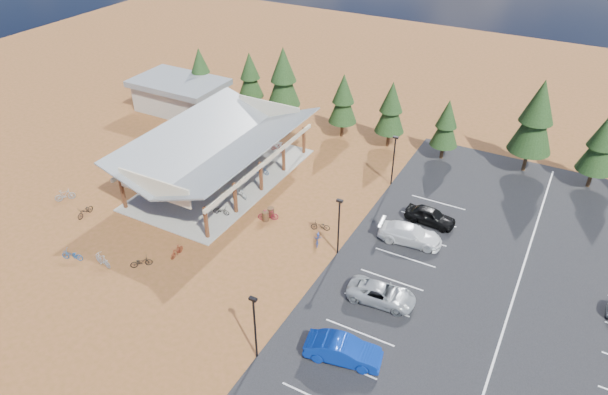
# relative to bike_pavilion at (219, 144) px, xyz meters

# --- Properties ---
(ground) EXTENTS (140.00, 140.00, 0.00)m
(ground) POSITION_rel_bike_pavilion_xyz_m (10.00, -7.00, -3.82)
(ground) COLOR brown
(ground) RESTS_ON ground
(asphalt_lot) EXTENTS (27.00, 44.00, 0.04)m
(asphalt_lot) POSITION_rel_bike_pavilion_xyz_m (28.50, -4.00, -3.80)
(asphalt_lot) COLOR black
(asphalt_lot) RESTS_ON ground
(concrete_pad) EXTENTS (10.60, 18.60, 0.10)m
(concrete_pad) POSITION_rel_bike_pavilion_xyz_m (0.00, 0.00, -3.77)
(concrete_pad) COLOR gray
(concrete_pad) RESTS_ON ground
(bike_pavilion) EXTENTS (11.65, 19.40, 4.97)m
(bike_pavilion) POSITION_rel_bike_pavilion_xyz_m (0.00, 0.00, 0.00)
(bike_pavilion) COLOR #4E2816
(bike_pavilion) RESTS_ON concrete_pad
(outbuilding) EXTENTS (11.00, 7.00, 3.90)m
(outbuilding) POSITION_rel_bike_pavilion_xyz_m (-14.00, 11.00, -1.80)
(outbuilding) COLOR #ADA593
(outbuilding) RESTS_ON ground
(lamp_post_0) EXTENTS (0.50, 0.25, 5.14)m
(lamp_post_0) POSITION_rel_bike_pavilion_xyz_m (15.00, -17.00, -0.85)
(lamp_post_0) COLOR black
(lamp_post_0) RESTS_ON ground
(lamp_post_1) EXTENTS (0.50, 0.25, 5.14)m
(lamp_post_1) POSITION_rel_bike_pavilion_xyz_m (15.00, -5.00, -0.85)
(lamp_post_1) COLOR black
(lamp_post_1) RESTS_ON ground
(lamp_post_2) EXTENTS (0.50, 0.25, 5.14)m
(lamp_post_2) POSITION_rel_bike_pavilion_xyz_m (15.00, 7.00, -0.85)
(lamp_post_2) COLOR black
(lamp_post_2) RESTS_ON ground
(trash_bin_0) EXTENTS (0.60, 0.60, 0.90)m
(trash_bin_0) POSITION_rel_bike_pavilion_xyz_m (7.50, -3.95, -3.37)
(trash_bin_0) COLOR #492F1A
(trash_bin_0) RESTS_ON ground
(trash_bin_1) EXTENTS (0.60, 0.60, 0.90)m
(trash_bin_1) POSITION_rel_bike_pavilion_xyz_m (7.61, -3.21, -3.37)
(trash_bin_1) COLOR #492F1A
(trash_bin_1) RESTS_ON ground
(pine_0) EXTENTS (3.00, 3.00, 6.98)m
(pine_0) POSITION_rel_bike_pavilion_xyz_m (-13.25, 14.41, 0.44)
(pine_0) COLOR #382314
(pine_0) RESTS_ON ground
(pine_1) EXTENTS (3.09, 3.09, 7.20)m
(pine_1) POSITION_rel_bike_pavilion_xyz_m (-6.54, 15.37, 0.57)
(pine_1) COLOR #382314
(pine_1) RESTS_ON ground
(pine_2) EXTENTS (3.84, 3.84, 8.95)m
(pine_2) POSITION_rel_bike_pavilion_xyz_m (-1.28, 14.35, 1.64)
(pine_2) COLOR #382314
(pine_2) RESTS_ON ground
(pine_3) EXTENTS (3.13, 3.13, 7.28)m
(pine_3) POSITION_rel_bike_pavilion_xyz_m (6.38, 14.12, 0.62)
(pine_3) COLOR #382314
(pine_3) RESTS_ON ground
(pine_4) EXTENTS (3.16, 3.16, 7.35)m
(pine_4) POSITION_rel_bike_pavilion_xyz_m (11.82, 14.29, 0.66)
(pine_4) COLOR #382314
(pine_4) RESTS_ON ground
(pine_5) EXTENTS (2.82, 2.82, 6.57)m
(pine_5) POSITION_rel_bike_pavilion_xyz_m (17.76, 14.37, 0.18)
(pine_5) COLOR #382314
(pine_5) RESTS_ON ground
(pine_6) EXTENTS (4.15, 4.15, 9.67)m
(pine_6) POSITION_rel_bike_pavilion_xyz_m (25.78, 15.82, 2.08)
(pine_6) COLOR #382314
(pine_6) RESTS_ON ground
(pine_7) EXTENTS (3.30, 3.30, 7.69)m
(pine_7) POSITION_rel_bike_pavilion_xyz_m (31.79, 15.64, 0.87)
(pine_7) COLOR #382314
(pine_7) RESTS_ON ground
(bike_0) EXTENTS (1.90, 0.90, 0.96)m
(bike_0) POSITION_rel_bike_pavilion_xyz_m (-3.16, -6.15, -3.25)
(bike_0) COLOR black
(bike_0) RESTS_ON concrete_pad
(bike_1) EXTENTS (1.93, 0.93, 1.11)m
(bike_1) POSITION_rel_bike_pavilion_xyz_m (-1.39, -1.68, -3.17)
(bike_1) COLOR gray
(bike_1) RESTS_ON concrete_pad
(bike_2) EXTENTS (1.93, 0.98, 0.97)m
(bike_2) POSITION_rel_bike_pavilion_xyz_m (-2.95, 2.13, -3.24)
(bike_2) COLOR navy
(bike_2) RESTS_ON concrete_pad
(bike_3) EXTENTS (1.74, 0.93, 1.01)m
(bike_3) POSITION_rel_bike_pavilion_xyz_m (-1.83, 4.19, -3.22)
(bike_3) COLOR maroon
(bike_3) RESTS_ON concrete_pad
(bike_4) EXTENTS (1.60, 0.84, 0.80)m
(bike_4) POSITION_rel_bike_pavilion_xyz_m (3.66, -5.16, -3.32)
(bike_4) COLOR black
(bike_4) RESTS_ON concrete_pad
(bike_5) EXTENTS (1.93, 0.88, 1.12)m
(bike_5) POSITION_rel_bike_pavilion_xyz_m (3.55, -2.08, -3.16)
(bike_5) COLOR #919499
(bike_5) RESTS_ON concrete_pad
(bike_6) EXTENTS (1.64, 0.60, 0.85)m
(bike_6) POSITION_rel_bike_pavilion_xyz_m (3.05, 2.52, -3.30)
(bike_6) COLOR navy
(bike_6) RESTS_ON concrete_pad
(bike_7) EXTENTS (1.84, 0.79, 1.07)m
(bike_7) POSITION_rel_bike_pavilion_xyz_m (1.93, 7.19, -3.19)
(bike_7) COLOR maroon
(bike_7) RESTS_ON concrete_pad
(bike_8) EXTENTS (0.80, 1.88, 0.96)m
(bike_8) POSITION_rel_bike_pavilion_xyz_m (-6.87, -10.96, -3.34)
(bike_8) COLOR black
(bike_8) RESTS_ON ground
(bike_9) EXTENTS (1.53, 1.75, 1.09)m
(bike_9) POSITION_rel_bike_pavilion_xyz_m (-10.44, -10.07, -3.28)
(bike_9) COLOR gray
(bike_9) RESTS_ON ground
(bike_10) EXTENTS (1.90, 1.13, 0.94)m
(bike_10) POSITION_rel_bike_pavilion_xyz_m (-3.07, -15.82, -3.35)
(bike_10) COLOR #185094
(bike_10) RESTS_ON ground
(bike_11) EXTENTS (0.48, 1.55, 0.92)m
(bike_11) POSITION_rel_bike_pavilion_xyz_m (3.86, -11.47, -3.36)
(bike_11) COLOR maroon
(bike_11) RESTS_ON ground
(bike_12) EXTENTS (1.62, 1.63, 0.89)m
(bike_12) POSITION_rel_bike_pavilion_xyz_m (2.29, -13.81, -3.38)
(bike_12) COLOR black
(bike_12) RESTS_ON ground
(bike_13) EXTENTS (1.90, 0.79, 1.11)m
(bike_13) POSITION_rel_bike_pavilion_xyz_m (-0.42, -15.16, -3.27)
(bike_13) COLOR #919399
(bike_13) RESTS_ON ground
(bike_14) EXTENTS (1.29, 1.93, 0.96)m
(bike_14) POSITION_rel_bike_pavilion_xyz_m (13.00, -4.58, -3.35)
(bike_14) COLOR navy
(bike_14) RESTS_ON ground
(bike_15) EXTENTS (1.81, 1.30, 1.07)m
(bike_15) POSITION_rel_bike_pavilion_xyz_m (7.71, -3.80, -3.29)
(bike_15) COLOR maroon
(bike_15) RESTS_ON ground
(bike_16) EXTENTS (1.74, 1.09, 0.86)m
(bike_16) POSITION_rel_bike_pavilion_xyz_m (12.38, -2.92, -3.39)
(bike_16) COLOR black
(bike_16) RESTS_ON ground
(car_1) EXTENTS (5.17, 2.67, 1.62)m
(car_1) POSITION_rel_bike_pavilion_xyz_m (19.95, -14.56, -2.97)
(car_1) COLOR #092C96
(car_1) RESTS_ON asphalt_lot
(car_2) EXTENTS (5.10, 2.70, 1.37)m
(car_2) POSITION_rel_bike_pavilion_xyz_m (20.13, -8.48, -3.10)
(car_2) COLOR #A1A5A8
(car_2) RESTS_ON asphalt_lot
(car_3) EXTENTS (5.45, 2.72, 1.52)m
(car_3) POSITION_rel_bike_pavilion_xyz_m (19.59, -0.86, -3.02)
(car_3) COLOR white
(car_3) RESTS_ON asphalt_lot
(car_4) EXTENTS (4.42, 1.97, 1.48)m
(car_4) POSITION_rel_bike_pavilion_xyz_m (20.26, 2.49, -3.05)
(car_4) COLOR black
(car_4) RESTS_ON asphalt_lot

